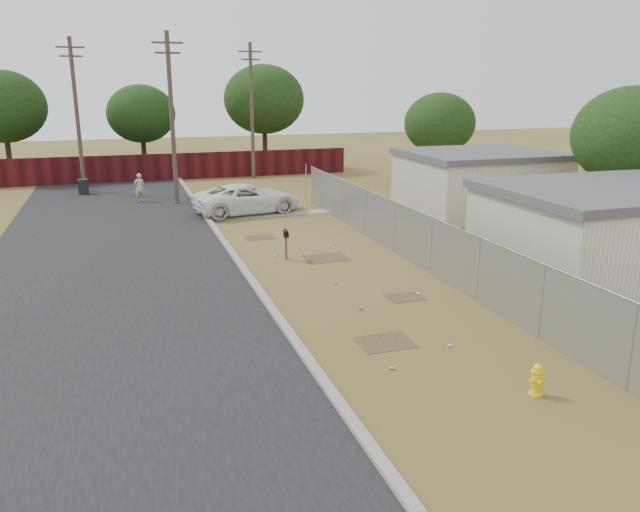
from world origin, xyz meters
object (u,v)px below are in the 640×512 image
object	(u,v)px
pickup_truck	(247,199)
trash_bin	(83,187)
fire_hydrant	(537,380)
pedestrian	(140,187)
mailbox	(286,236)

from	to	relation	value
pickup_truck	trash_bin	bearing A→B (deg)	33.44
pickup_truck	trash_bin	xyz separation A→B (m)	(-8.17, 8.53, -0.29)
fire_hydrant	trash_bin	size ratio (longest dim) A/B	0.84
fire_hydrant	pedestrian	size ratio (longest dim) A/B	0.47
fire_hydrant	pedestrian	bearing A→B (deg)	105.18
fire_hydrant	mailbox	size ratio (longest dim) A/B	0.65
pickup_truck	pedestrian	xyz separation A→B (m)	(-5.06, 5.04, 0.04)
trash_bin	fire_hydrant	bearing A→B (deg)	-70.96
pedestrian	pickup_truck	bearing A→B (deg)	132.85
mailbox	trash_bin	bearing A→B (deg)	114.03
mailbox	pedestrian	xyz separation A→B (m)	(-4.69, 14.01, -0.11)
fire_hydrant	pickup_truck	bearing A→B (deg)	95.38
fire_hydrant	trash_bin	distance (m)	31.05
pedestrian	trash_bin	bearing A→B (deg)	-50.50
mailbox	fire_hydrant	bearing A→B (deg)	-78.89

